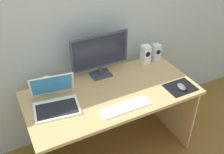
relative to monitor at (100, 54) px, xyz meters
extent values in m
plane|color=brown|center=(-0.02, -0.26, -0.94)|extent=(8.00, 8.00, 0.00)
cube|color=#A0AEAB|center=(-0.02, 0.17, 0.31)|extent=(6.00, 0.04, 2.50)
cube|color=tan|center=(-0.02, -0.26, -0.24)|extent=(1.43, 0.71, 0.03)
cube|color=tan|center=(-0.70, -0.26, -0.59)|extent=(0.02, 0.67, 0.69)
cube|color=tan|center=(0.65, -0.26, -0.59)|extent=(0.02, 0.67, 0.69)
cube|color=#353B4B|center=(0.00, 0.00, -0.22)|extent=(0.18, 0.14, 0.01)
cylinder|color=#353B4B|center=(0.00, 0.00, -0.17)|extent=(0.04, 0.04, 0.08)
cube|color=#353B4B|center=(0.00, 0.00, 0.02)|extent=(0.53, 0.02, 0.31)
cube|color=#1E2333|center=(0.00, -0.01, 0.02)|extent=(0.49, 0.00, 0.27)
cube|color=silver|center=(0.60, 0.00, -0.14)|extent=(0.07, 0.07, 0.17)
cylinder|color=black|center=(0.60, -0.04, -0.12)|extent=(0.05, 0.00, 0.05)
cube|color=white|center=(0.47, 0.00, -0.13)|extent=(0.08, 0.08, 0.18)
cylinder|color=black|center=(0.47, -0.04, -0.11)|extent=(0.05, 0.00, 0.05)
cube|color=white|center=(-0.49, -0.27, -0.21)|extent=(0.37, 0.28, 0.02)
cube|color=black|center=(-0.50, -0.29, -0.21)|extent=(0.33, 0.22, 0.00)
cube|color=white|center=(-0.47, -0.12, -0.10)|extent=(0.35, 0.14, 0.22)
cube|color=#338CD8|center=(-0.47, -0.12, -0.10)|extent=(0.32, 0.12, 0.19)
sphere|color=silver|center=(-0.49, -0.01, -0.15)|extent=(0.14, 0.14, 0.14)
cube|color=white|center=(-0.01, -0.49, -0.22)|extent=(0.41, 0.12, 0.01)
cube|color=black|center=(0.53, -0.48, -0.22)|extent=(0.25, 0.20, 0.00)
ellipsoid|color=#53544C|center=(0.52, -0.49, -0.20)|extent=(0.07, 0.11, 0.04)
camera|label=1|loc=(-0.80, -1.81, 1.14)|focal=42.27mm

